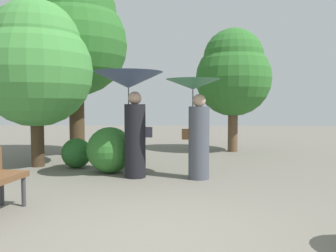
{
  "coord_description": "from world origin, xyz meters",
  "views": [
    {
      "loc": [
        0.35,
        -3.8,
        1.44
      ],
      "look_at": [
        0.0,
        3.58,
        0.98
      ],
      "focal_mm": 37.9,
      "sensor_mm": 36.0,
      "label": 1
    }
  ],
  "objects": [
    {
      "name": "tree_mid_left",
      "position": [
        -3.04,
        4.18,
        2.39
      ],
      "size": [
        2.55,
        2.55,
        3.81
      ],
      "color": "#42301E",
      "rests_on": "ground"
    },
    {
      "name": "bush_behind_bench",
      "position": [
        -1.22,
        3.51,
        0.48
      ],
      "size": [
        0.96,
        0.96,
        0.96
      ],
      "primitive_type": "sphere",
      "color": "#2D6B28",
      "rests_on": "ground"
    },
    {
      "name": "bush_path_left",
      "position": [
        -2.09,
        4.04,
        0.34
      ],
      "size": [
        0.67,
        0.67,
        0.67
      ],
      "primitive_type": "sphere",
      "color": "#235B23",
      "rests_on": "ground"
    },
    {
      "name": "tree_near_right",
      "position": [
        1.81,
        7.01,
        2.4
      ],
      "size": [
        2.26,
        2.26,
        3.71
      ],
      "color": "brown",
      "rests_on": "ground"
    },
    {
      "name": "person_left",
      "position": [
        -0.71,
        3.07,
        1.55
      ],
      "size": [
        1.35,
        1.35,
        2.07
      ],
      "rotation": [
        0.0,
        0.0,
        1.6
      ],
      "color": "black",
      "rests_on": "ground"
    },
    {
      "name": "person_right",
      "position": [
        0.56,
        3.0,
        1.25
      ],
      "size": [
        1.05,
        1.05,
        1.92
      ],
      "rotation": [
        0.0,
        0.0,
        1.6
      ],
      "color": "#474C56",
      "rests_on": "ground"
    },
    {
      "name": "ground_plane",
      "position": [
        0.0,
        0.0,
        0.0
      ],
      "size": [
        40.0,
        40.0,
        0.0
      ],
      "primitive_type": "plane",
      "color": "#6B665B"
    },
    {
      "name": "tree_near_left",
      "position": [
        -2.67,
        5.97,
        3.35
      ],
      "size": [
        2.84,
        2.84,
        5.06
      ],
      "color": "#42301E",
      "rests_on": "ground"
    }
  ]
}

